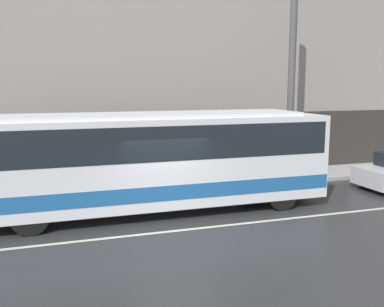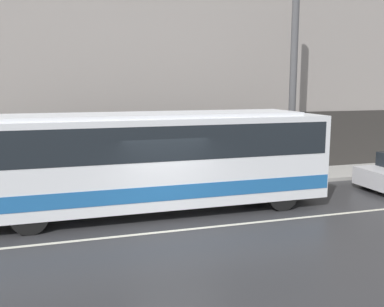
{
  "view_description": "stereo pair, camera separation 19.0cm",
  "coord_description": "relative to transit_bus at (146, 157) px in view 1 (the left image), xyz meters",
  "views": [
    {
      "loc": [
        -3.07,
        -11.03,
        4.04
      ],
      "look_at": [
        1.16,
        1.99,
        1.84
      ],
      "focal_mm": 40.0,
      "sensor_mm": 36.0,
      "label": 1
    },
    {
      "loc": [
        -2.89,
        -11.09,
        4.04
      ],
      "look_at": [
        1.16,
        1.99,
        1.84
      ],
      "focal_mm": 40.0,
      "sensor_mm": 36.0,
      "label": 2
    }
  ],
  "objects": [
    {
      "name": "ground_plane",
      "position": [
        0.35,
        -1.99,
        -1.79
      ],
      "size": [
        60.0,
        60.0,
        0.0
      ],
      "primitive_type": "plane",
      "color": "#2D2D30"
    },
    {
      "name": "sidewalk",
      "position": [
        0.35,
        3.25,
        -1.72
      ],
      "size": [
        60.0,
        2.49,
        0.14
      ],
      "color": "#A09E99",
      "rests_on": "ground_plane"
    },
    {
      "name": "building_facade",
      "position": [
        0.35,
        4.64,
        4.26
      ],
      "size": [
        60.0,
        0.35,
        12.51
      ],
      "color": "gray",
      "rests_on": "ground_plane"
    },
    {
      "name": "lane_stripe",
      "position": [
        0.35,
        -1.99,
        -1.78
      ],
      "size": [
        54.0,
        0.14,
        0.01
      ],
      "color": "beige",
      "rests_on": "ground_plane"
    },
    {
      "name": "transit_bus",
      "position": [
        0.0,
        0.0,
        0.0
      ],
      "size": [
        11.7,
        2.49,
        3.17
      ],
      "color": "silver",
      "rests_on": "ground_plane"
    },
    {
      "name": "utility_pole_near",
      "position": [
        6.6,
        2.53,
        2.33
      ],
      "size": [
        0.29,
        0.29,
        7.94
      ],
      "color": "#4C4C4F",
      "rests_on": "sidewalk"
    },
    {
      "name": "pedestrian_waiting",
      "position": [
        -2.19,
        3.42,
        -0.9
      ],
      "size": [
        0.36,
        0.36,
        1.61
      ],
      "color": "navy",
      "rests_on": "sidewalk"
    }
  ]
}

